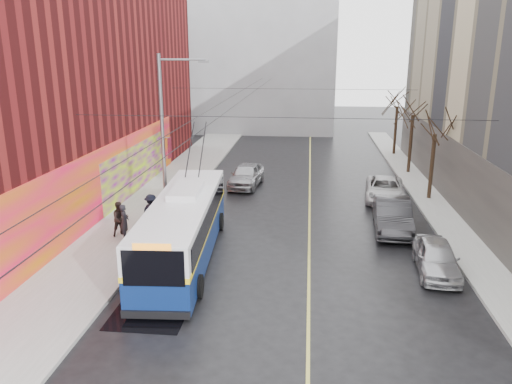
% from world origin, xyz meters
% --- Properties ---
extents(ground, '(140.00, 140.00, 0.00)m').
position_xyz_m(ground, '(0.00, 0.00, 0.00)').
color(ground, black).
rests_on(ground, ground).
extents(sidewalk_left, '(4.00, 60.00, 0.15)m').
position_xyz_m(sidewalk_left, '(-8.00, 12.00, 0.07)').
color(sidewalk_left, gray).
rests_on(sidewalk_left, ground).
extents(sidewalk_right, '(2.00, 60.00, 0.15)m').
position_xyz_m(sidewalk_right, '(9.00, 12.00, 0.07)').
color(sidewalk_right, gray).
rests_on(sidewalk_right, ground).
extents(lane_line, '(0.12, 50.00, 0.01)m').
position_xyz_m(lane_line, '(1.50, 14.00, 0.00)').
color(lane_line, '#BFB74C').
rests_on(lane_line, ground).
extents(building_left, '(12.11, 36.00, 14.00)m').
position_xyz_m(building_left, '(-15.99, 13.99, 6.99)').
color(building_left, '#581113').
rests_on(building_left, ground).
extents(building_far, '(20.50, 12.10, 18.00)m').
position_xyz_m(building_far, '(-6.00, 44.99, 9.02)').
color(building_far, gray).
rests_on(building_far, ground).
extents(streetlight_pole, '(2.65, 0.60, 9.00)m').
position_xyz_m(streetlight_pole, '(-6.14, 10.00, 4.85)').
color(streetlight_pole, slate).
rests_on(streetlight_pole, ground).
extents(catenary_wires, '(18.00, 60.00, 0.22)m').
position_xyz_m(catenary_wires, '(-2.54, 14.77, 6.25)').
color(catenary_wires, black).
extents(tree_near, '(3.20, 3.20, 6.40)m').
position_xyz_m(tree_near, '(9.00, 16.00, 4.98)').
color(tree_near, black).
rests_on(tree_near, ground).
extents(tree_mid, '(3.20, 3.20, 6.68)m').
position_xyz_m(tree_mid, '(9.00, 23.00, 5.25)').
color(tree_mid, black).
rests_on(tree_mid, ground).
extents(tree_far, '(3.20, 3.20, 6.57)m').
position_xyz_m(tree_far, '(9.00, 30.00, 5.14)').
color(tree_far, black).
rests_on(tree_far, ground).
extents(puddle, '(2.71, 3.82, 0.01)m').
position_xyz_m(puddle, '(-4.21, 0.96, 0.00)').
color(puddle, black).
rests_on(puddle, ground).
extents(pigeons_flying, '(4.65, 0.86, 2.32)m').
position_xyz_m(pigeons_flying, '(-3.03, 10.15, 7.56)').
color(pigeons_flying, slate).
extents(trolleybus, '(3.25, 11.61, 5.45)m').
position_xyz_m(trolleybus, '(-4.15, 5.40, 1.51)').
color(trolleybus, '#0B1F54').
rests_on(trolleybus, ground).
extents(parked_car_a, '(1.90, 4.20, 1.40)m').
position_xyz_m(parked_car_a, '(6.86, 5.00, 0.70)').
color(parked_car_a, '#B1B2B6').
rests_on(parked_car_a, ground).
extents(parked_car_b, '(2.13, 5.21, 1.68)m').
position_xyz_m(parked_car_b, '(5.80, 10.10, 0.84)').
color(parked_car_b, '#2B2A2D').
rests_on(parked_car_b, ground).
extents(parked_car_c, '(2.86, 5.28, 1.41)m').
position_xyz_m(parked_car_c, '(6.20, 15.68, 0.70)').
color(parked_car_c, silver).
rests_on(parked_car_c, ground).
extents(following_car, '(2.40, 4.86, 1.60)m').
position_xyz_m(following_car, '(-2.91, 18.07, 0.80)').
color(following_car, '#99999D').
rests_on(following_car, ground).
extents(pedestrian_a, '(0.58, 0.73, 1.76)m').
position_xyz_m(pedestrian_a, '(-7.58, 7.11, 1.03)').
color(pedestrian_a, black).
rests_on(pedestrian_a, sidewalk_left).
extents(pedestrian_b, '(1.08, 1.07, 1.76)m').
position_xyz_m(pedestrian_b, '(-7.94, 7.50, 1.03)').
color(pedestrian_b, black).
rests_on(pedestrian_b, sidewalk_left).
extents(pedestrian_c, '(1.35, 1.15, 1.81)m').
position_xyz_m(pedestrian_c, '(-6.75, 8.80, 1.06)').
color(pedestrian_c, black).
rests_on(pedestrian_c, sidewalk_left).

